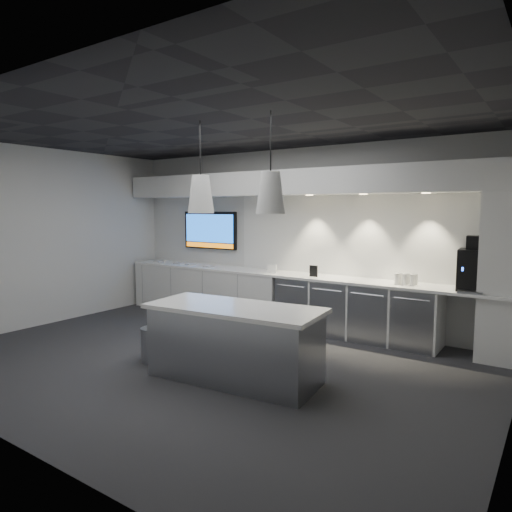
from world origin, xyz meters
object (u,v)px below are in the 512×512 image
Objects in this scene: wall_tv at (210,230)px; island at (235,342)px; bin at (153,344)px; coffee_machine at (474,268)px.

wall_tv reaches higher than island.
bin is 4.36m from coffee_machine.
wall_tv reaches higher than coffee_machine.
bin is 0.61× the size of coffee_machine.
island is at bearing -135.40° from coffee_machine.
island is 4.81× the size of bin.
wall_tv is 4.77m from coffee_machine.
island is at bearing -45.93° from wall_tv.
coffee_machine is (2.13, 2.46, 0.76)m from island.
wall_tv is at bearing 115.79° from bin.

